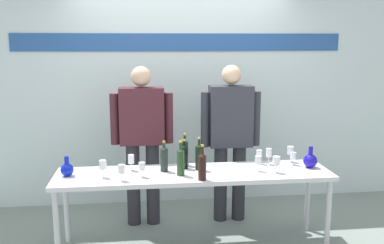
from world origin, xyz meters
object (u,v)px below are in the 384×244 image
at_px(wine_bottle_0, 184,156).
at_px(wine_bottle_4, 181,161).
at_px(wine_bottle_2, 202,166).
at_px(presenter_left, 142,135).
at_px(wine_glass_right_2, 258,160).
at_px(wine_glass_left_0, 131,159).
at_px(wine_bottle_1, 164,158).
at_px(wine_glass_left_1, 103,165).
at_px(decanter_blue_right, 310,160).
at_px(presenter_right, 230,133).
at_px(wine_glass_right_3, 269,153).
at_px(display_table, 194,178).
at_px(decanter_blue_left, 67,169).
at_px(wine_bottle_5, 199,156).
at_px(wine_glass_right_1, 290,151).
at_px(wine_glass_right_0, 259,154).
at_px(wine_glass_right_5, 276,161).
at_px(wine_bottle_3, 185,152).
at_px(wine_glass_right_4, 293,156).
at_px(wine_glass_left_2, 142,167).
at_px(wine_glass_left_3, 122,169).

relative_size(wine_bottle_0, wine_bottle_4, 0.89).
height_order(wine_bottle_0, wine_bottle_2, wine_bottle_2).
relative_size(presenter_left, wine_glass_right_2, 11.65).
distance_m(presenter_left, wine_glass_left_0, 0.52).
bearing_deg(wine_bottle_1, wine_glass_left_1, -166.79).
bearing_deg(wine_bottle_0, wine_bottle_2, -71.88).
distance_m(decanter_blue_right, presenter_right, 0.90).
relative_size(decanter_blue_right, wine_glass_right_2, 1.44).
height_order(wine_glass_right_2, wine_glass_right_3, wine_glass_right_3).
bearing_deg(wine_glass_left_1, display_table, 4.33).
height_order(wine_bottle_1, wine_glass_right_3, wine_bottle_1).
relative_size(display_table, decanter_blue_left, 13.95).
bearing_deg(decanter_blue_left, wine_glass_right_2, -1.71).
relative_size(wine_bottle_5, wine_glass_right_2, 2.16).
relative_size(wine_glass_left_1, wine_glass_right_1, 1.00).
bearing_deg(wine_bottle_5, wine_glass_right_1, 9.56).
bearing_deg(wine_glass_right_0, wine_glass_right_2, -107.61).
height_order(display_table, wine_glass_right_0, wine_glass_right_0).
xyz_separation_m(display_table, wine_glass_right_0, (0.67, 0.20, 0.16)).
bearing_deg(wine_glass_left_1, wine_glass_right_5, -1.50).
distance_m(display_table, wine_glass_right_1, 1.04).
bearing_deg(wine_bottle_0, wine_glass_right_5, -16.17).
relative_size(wine_bottle_4, wine_glass_right_0, 2.25).
height_order(decanter_blue_right, wine_glass_left_1, decanter_blue_right).
relative_size(wine_bottle_0, wine_bottle_3, 0.90).
xyz_separation_m(wine_glass_left_0, wine_glass_right_0, (1.24, 0.07, -0.00)).
height_order(wine_glass_right_1, wine_glass_right_5, wine_glass_right_1).
height_order(wine_glass_left_0, wine_glass_right_4, wine_glass_left_0).
bearing_deg(wine_glass_right_5, decanter_blue_left, 176.29).
xyz_separation_m(decanter_blue_left, wine_glass_left_2, (0.67, -0.11, 0.03)).
distance_m(presenter_left, wine_bottle_4, 0.77).
bearing_deg(wine_glass_left_1, wine_glass_left_3, -35.06).
xyz_separation_m(wine_bottle_3, wine_glass_right_4, (1.05, -0.12, -0.05)).
relative_size(wine_glass_left_0, wine_glass_left_3, 1.03).
height_order(wine_glass_left_0, wine_glass_right_2, wine_glass_left_0).
height_order(wine_glass_left_2, wine_glass_right_4, wine_glass_left_2).
bearing_deg(display_table, decanter_blue_left, 179.02).
bearing_deg(decanter_blue_left, presenter_right, 20.32).
bearing_deg(decanter_blue_right, wine_glass_right_4, 141.14).
bearing_deg(presenter_left, wine_glass_right_2, -31.34).
distance_m(wine_bottle_0, wine_glass_right_1, 1.08).
height_order(wine_glass_right_1, wine_glass_right_4, wine_glass_right_1).
distance_m(wine_glass_right_2, wine_glass_right_5, 0.17).
bearing_deg(wine_glass_right_4, presenter_left, 161.41).
height_order(decanter_blue_right, wine_glass_left_2, decanter_blue_right).
distance_m(wine_bottle_0, wine_bottle_3, 0.11).
xyz_separation_m(decanter_blue_right, wine_glass_left_3, (-1.77, -0.20, 0.03)).
distance_m(wine_bottle_1, wine_glass_left_3, 0.45).
bearing_deg(decanter_blue_right, wine_glass_right_1, 119.72).
bearing_deg(wine_glass_left_1, wine_glass_right_0, 9.92).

